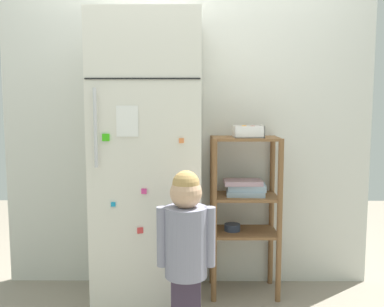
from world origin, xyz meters
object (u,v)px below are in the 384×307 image
object	(u,v)px
child_standing	(186,241)
pantry_shelf_unit	(244,198)
refrigerator	(149,163)
fruit_bin	(249,132)

from	to	relation	value
child_standing	pantry_shelf_unit	distance (m)	0.78
refrigerator	child_standing	size ratio (longest dim) A/B	1.93
refrigerator	pantry_shelf_unit	xyz separation A→B (m)	(0.63, 0.13, -0.26)
refrigerator	fruit_bin	bearing A→B (deg)	9.51
refrigerator	child_standing	xyz separation A→B (m)	(0.25, -0.54, -0.34)
refrigerator	fruit_bin	xyz separation A→B (m)	(0.65, 0.11, 0.19)
child_standing	pantry_shelf_unit	size ratio (longest dim) A/B	0.89
child_standing	refrigerator	bearing A→B (deg)	114.72
refrigerator	pantry_shelf_unit	bearing A→B (deg)	11.72
child_standing	fruit_bin	world-z (taller)	fruit_bin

